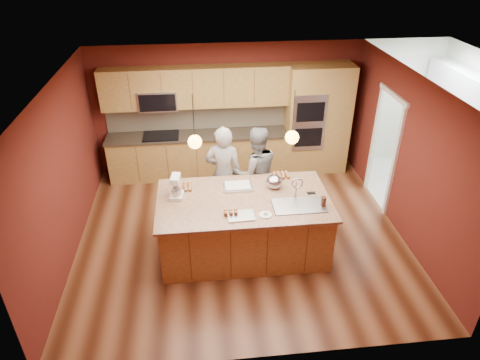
{
  "coord_description": "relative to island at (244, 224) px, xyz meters",
  "views": [
    {
      "loc": [
        -0.66,
        -5.91,
        4.61
      ],
      "look_at": [
        -0.03,
        -0.1,
        1.15
      ],
      "focal_mm": 32.0,
      "sensor_mm": 36.0,
      "label": 1
    }
  ],
  "objects": [
    {
      "name": "mixing_bowl",
      "position": [
        0.51,
        0.29,
        0.59
      ],
      "size": [
        0.27,
        0.27,
        0.23
      ],
      "primitive_type": "ellipsoid",
      "color": "#B3B6BB",
      "rests_on": "island"
    },
    {
      "name": "cupcakes_right",
      "position": [
        0.69,
        0.62,
        0.51
      ],
      "size": [
        0.28,
        0.21,
        0.06
      ],
      "primitive_type": null,
      "color": "tan",
      "rests_on": "island"
    },
    {
      "name": "pendant_right",
      "position": [
        0.68,
        0.0,
        1.5
      ],
      "size": [
        0.2,
        0.2,
        0.8
      ],
      "color": "black",
      "rests_on": "ceiling"
    },
    {
      "name": "wall_back",
      "position": [
        -0.01,
        2.91,
        0.85
      ],
      "size": [
        5.5,
        0.0,
        5.5
      ],
      "primitive_type": "plane",
      "rotation": [
        1.57,
        0.0,
        0.0
      ],
      "color": "#541A13",
      "rests_on": "ground"
    },
    {
      "name": "person_left",
      "position": [
        -0.25,
        1.0,
        0.38
      ],
      "size": [
        0.71,
        0.53,
        1.78
      ],
      "primitive_type": "imported",
      "rotation": [
        0.0,
        0.0,
        2.96
      ],
      "color": "black",
      "rests_on": "floor"
    },
    {
      "name": "oven_column",
      "position": [
        1.83,
        2.61,
        0.65
      ],
      "size": [
        1.3,
        0.62,
        2.3
      ],
      "color": "olive",
      "rests_on": "floor"
    },
    {
      "name": "island",
      "position": [
        0.0,
        0.0,
        0.0
      ],
      "size": [
        2.68,
        1.5,
        1.37
      ],
      "color": "olive",
      "rests_on": "floor"
    },
    {
      "name": "cupcakes_rack",
      "position": [
        -0.25,
        -0.39,
        0.53
      ],
      "size": [
        0.21,
        0.14,
        0.06
      ],
      "primitive_type": null,
      "color": "tan",
      "rests_on": "island"
    },
    {
      "name": "cooling_rack",
      "position": [
        -0.11,
        -0.45,
        0.49
      ],
      "size": [
        0.4,
        0.29,
        0.02
      ],
      "primitive_type": "cube",
      "rotation": [
        0.0,
        0.0,
        0.04
      ],
      "color": "#B3B5BA",
      "rests_on": "island"
    },
    {
      "name": "tumbler",
      "position": [
        1.15,
        -0.31,
        0.56
      ],
      "size": [
        0.08,
        0.08,
        0.16
      ],
      "primitive_type": "cylinder",
      "color": "#3D2013",
      "rests_on": "island"
    },
    {
      "name": "doorway_trim",
      "position": [
        2.72,
        1.21,
        0.55
      ],
      "size": [
        0.08,
        1.11,
        2.2
      ],
      "primitive_type": null,
      "color": "white",
      "rests_on": "wall_right"
    },
    {
      "name": "phone",
      "position": [
        1.07,
        0.05,
        0.49
      ],
      "size": [
        0.13,
        0.07,
        0.01
      ],
      "primitive_type": "cube",
      "rotation": [
        0.0,
        0.0,
        0.01
      ],
      "color": "black",
      "rests_on": "island"
    },
    {
      "name": "wall_front",
      "position": [
        -0.01,
        -2.09,
        0.85
      ],
      "size": [
        5.5,
        0.0,
        5.5
      ],
      "primitive_type": "plane",
      "rotation": [
        -1.57,
        0.0,
        0.0
      ],
      "color": "#541A13",
      "rests_on": "ground"
    },
    {
      "name": "stand_mixer",
      "position": [
        -1.04,
        0.18,
        0.64
      ],
      "size": [
        0.23,
        0.29,
        0.37
      ],
      "rotation": [
        0.0,
        0.0,
        -0.15
      ],
      "color": "white",
      "rests_on": "island"
    },
    {
      "name": "cabinet_run",
      "position": [
        -0.69,
        2.66,
        0.48
      ],
      "size": [
        3.74,
        0.64,
        2.3
      ],
      "color": "olive",
      "rests_on": "floor"
    },
    {
      "name": "wall_left",
      "position": [
        -2.76,
        0.41,
        0.85
      ],
      "size": [
        0.0,
        5.0,
        5.0
      ],
      "primitive_type": "plane",
      "rotation": [
        1.57,
        0.0,
        1.57
      ],
      "color": "#541A13",
      "rests_on": "ground"
    },
    {
      "name": "floor",
      "position": [
        -0.01,
        0.41,
        -0.5
      ],
      "size": [
        5.5,
        5.5,
        0.0
      ],
      "primitive_type": "plane",
      "color": "#43200F",
      "rests_on": "ground"
    },
    {
      "name": "dryer",
      "position": [
        4.2,
        1.89,
        -0.04
      ],
      "size": [
        0.72,
        0.73,
        0.92
      ],
      "primitive_type": "cube",
      "rotation": [
        0.0,
        0.0,
        0.3
      ],
      "color": "white",
      "rests_on": "floor"
    },
    {
      "name": "person_right",
      "position": [
        0.32,
        1.0,
        0.36
      ],
      "size": [
        0.92,
        0.76,
        1.73
      ],
      "primitive_type": "imported",
      "rotation": [
        0.0,
        0.0,
        3.28
      ],
      "color": "gray",
      "rests_on": "floor"
    },
    {
      "name": "wall_right",
      "position": [
        2.74,
        0.41,
        0.85
      ],
      "size": [
        0.0,
        5.0,
        5.0
      ],
      "primitive_type": "plane",
      "rotation": [
        1.57,
        0.0,
        -1.57
      ],
      "color": "#541A13",
      "rests_on": "ground"
    },
    {
      "name": "cupcakes_left",
      "position": [
        -0.91,
        0.43,
        0.51
      ],
      "size": [
        0.21,
        0.28,
        0.06
      ],
      "primitive_type": null,
      "color": "tan",
      "rests_on": "island"
    },
    {
      "name": "ceiling",
      "position": [
        -0.01,
        0.41,
        2.2
      ],
      "size": [
        5.5,
        5.5,
        0.0
      ],
      "primitive_type": "plane",
      "rotation": [
        3.14,
        0.0,
        0.0
      ],
      "color": "silver",
      "rests_on": "ground"
    },
    {
      "name": "plate",
      "position": [
        0.25,
        -0.46,
        0.49
      ],
      "size": [
        0.19,
        0.19,
        0.01
      ],
      "primitive_type": "cylinder",
      "color": "white",
      "rests_on": "island"
    },
    {
      "name": "washer",
      "position": [
        4.19,
        1.23,
        0.01
      ],
      "size": [
        0.78,
        0.8,
        1.03
      ],
      "primitive_type": "cube",
      "rotation": [
        0.0,
        0.0,
        -0.25
      ],
      "color": "white",
      "rests_on": "floor"
    },
    {
      "name": "sheet_cake",
      "position": [
        -0.07,
        0.36,
        0.5
      ],
      "size": [
        0.46,
        0.34,
        0.05
      ],
      "rotation": [
        0.0,
        0.0,
        0.0
      ],
      "color": "silver",
      "rests_on": "island"
    },
    {
      "name": "laundry_room",
      "position": [
        4.34,
        1.61,
        1.45
      ],
      "size": [
        2.6,
        2.7,
        2.7
      ],
      "color": "beige",
      "rests_on": "ground"
    },
    {
      "name": "pendant_left",
      "position": [
        -0.71,
        0.0,
        1.5
      ],
      "size": [
        0.2,
        0.2,
        0.8
      ],
      "color": "black",
      "rests_on": "ceiling"
    }
  ]
}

